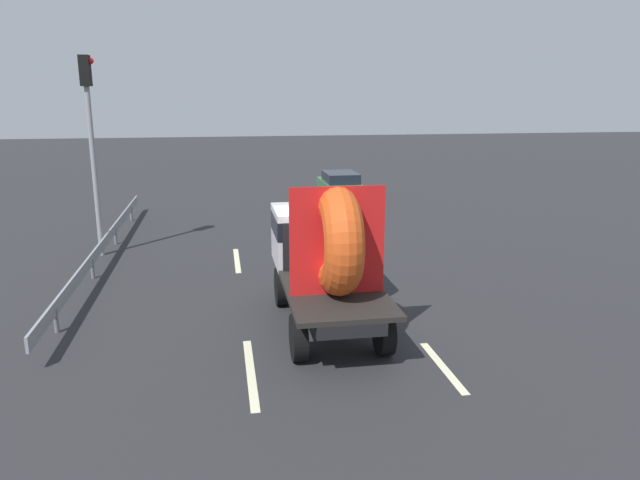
{
  "coord_description": "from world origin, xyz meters",
  "views": [
    {
      "loc": [
        -2.52,
        -12.87,
        5.05
      ],
      "look_at": [
        -0.3,
        0.22,
        1.75
      ],
      "focal_mm": 33.26,
      "sensor_mm": 36.0,
      "label": 1
    }
  ],
  "objects": [
    {
      "name": "flatbed_truck",
      "position": [
        -0.3,
        -0.35,
        1.67
      ],
      "size": [
        2.02,
        5.0,
        3.31
      ],
      "color": "black",
      "rests_on": "ground_plane"
    },
    {
      "name": "guardrail",
      "position": [
        -6.14,
        5.81,
        0.53
      ],
      "size": [
        0.1,
        15.74,
        0.71
      ],
      "color": "gray",
      "rests_on": "ground_plane"
    },
    {
      "name": "lane_dash_left_far",
      "position": [
        -2.1,
        5.03,
        0.0
      ],
      "size": [
        0.16,
        2.76,
        0.01
      ],
      "primitive_type": "cube",
      "rotation": [
        0.0,
        0.0,
        1.57
      ],
      "color": "beige",
      "rests_on": "ground_plane"
    },
    {
      "name": "lane_dash_right_near",
      "position": [
        1.51,
        -3.09,
        0.0
      ],
      "size": [
        0.16,
        2.2,
        0.01
      ],
      "primitive_type": "cube",
      "rotation": [
        0.0,
        0.0,
        1.57
      ],
      "color": "beige",
      "rests_on": "ground_plane"
    },
    {
      "name": "lane_dash_right_far",
      "position": [
        1.51,
        4.89,
        0.0
      ],
      "size": [
        0.16,
        2.99,
        0.01
      ],
      "primitive_type": "cube",
      "rotation": [
        0.0,
        0.0,
        1.57
      ],
      "color": "beige",
      "rests_on": "ground_plane"
    },
    {
      "name": "lane_dash_left_near",
      "position": [
        -2.1,
        -2.71,
        0.0
      ],
      "size": [
        0.16,
        2.92,
        0.01
      ],
      "primitive_type": "cube",
      "rotation": [
        0.0,
        0.0,
        1.57
      ],
      "color": "beige",
      "rests_on": "ground_plane"
    },
    {
      "name": "ground_plane",
      "position": [
        0.0,
        0.0,
        0.0
      ],
      "size": [
        120.0,
        120.0,
        0.0
      ],
      "primitive_type": "plane",
      "color": "#28282B"
    },
    {
      "name": "distant_sedan",
      "position": [
        3.31,
        15.49,
        0.69
      ],
      "size": [
        1.7,
        3.97,
        1.29
      ],
      "color": "black",
      "rests_on": "ground_plane"
    },
    {
      "name": "traffic_light",
      "position": [
        -6.36,
        6.4,
        3.99
      ],
      "size": [
        0.42,
        0.36,
        6.16
      ],
      "color": "gray",
      "rests_on": "ground_plane"
    }
  ]
}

